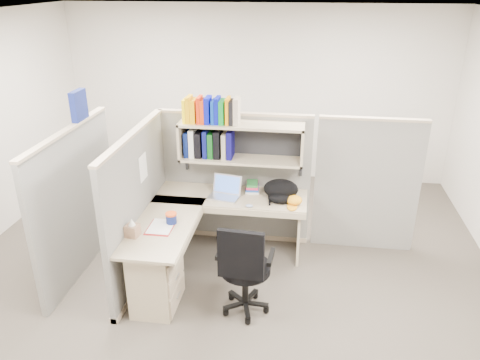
% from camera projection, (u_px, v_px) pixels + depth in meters
% --- Properties ---
extents(ground, '(6.00, 6.00, 0.00)m').
position_uv_depth(ground, '(223.00, 277.00, 5.16)').
color(ground, '#363129').
rests_on(ground, ground).
extents(room_shell, '(6.00, 6.00, 6.00)m').
position_uv_depth(room_shell, '(221.00, 138.00, 4.51)').
color(room_shell, beige).
rests_on(room_shell, ground).
extents(cubicle, '(3.79, 1.84, 1.95)m').
position_uv_depth(cubicle, '(197.00, 184.00, 5.26)').
color(cubicle, '#5F5F5A').
rests_on(cubicle, ground).
extents(desk, '(1.74, 1.75, 0.73)m').
position_uv_depth(desk, '(178.00, 254.00, 4.78)').
color(desk, tan).
rests_on(desk, ground).
extents(laptop, '(0.40, 0.40, 0.24)m').
position_uv_depth(laptop, '(224.00, 188.00, 5.29)').
color(laptop, '#B5B6BA').
rests_on(laptop, desk).
extents(backpack, '(0.43, 0.36, 0.23)m').
position_uv_depth(backpack, '(280.00, 191.00, 5.23)').
color(backpack, black).
rests_on(backpack, desk).
extents(orange_cap, '(0.21, 0.23, 0.10)m').
position_uv_depth(orange_cap, '(294.00, 200.00, 5.17)').
color(orange_cap, orange).
rests_on(orange_cap, desk).
extents(snack_canister, '(0.12, 0.12, 0.11)m').
position_uv_depth(snack_canister, '(171.00, 218.00, 4.77)').
color(snack_canister, '#0E1A55').
rests_on(snack_canister, desk).
extents(tissue_box, '(0.14, 0.14, 0.19)m').
position_uv_depth(tissue_box, '(132.00, 227.00, 4.52)').
color(tissue_box, '#997357').
rests_on(tissue_box, desk).
extents(mouse, '(0.10, 0.08, 0.03)m').
position_uv_depth(mouse, '(249.00, 206.00, 5.12)').
color(mouse, '#8494BB').
rests_on(mouse, desk).
extents(paper_cup, '(0.08, 0.08, 0.10)m').
position_uv_depth(paper_cup, '(230.00, 187.00, 5.49)').
color(paper_cup, white).
rests_on(paper_cup, desk).
extents(book_stack, '(0.18, 0.23, 0.11)m').
position_uv_depth(book_stack, '(252.00, 186.00, 5.49)').
color(book_stack, slate).
rests_on(book_stack, desk).
extents(loose_paper, '(0.24, 0.31, 0.00)m').
position_uv_depth(loose_paper, '(161.00, 226.00, 4.72)').
color(loose_paper, white).
rests_on(loose_paper, desk).
extents(task_chair, '(0.54, 0.50, 1.02)m').
position_uv_depth(task_chair, '(244.00, 282.00, 4.48)').
color(task_chair, black).
rests_on(task_chair, ground).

